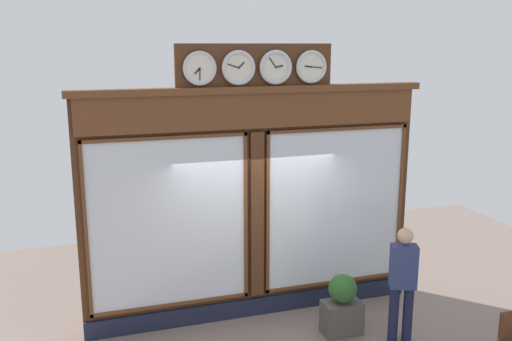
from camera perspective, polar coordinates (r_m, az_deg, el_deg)
name	(u,v)px	position (r m, az deg, el deg)	size (l,w,h in m)	color
shop_facade	(254,200)	(8.54, -0.26, -3.03)	(5.29, 0.42, 4.16)	#4C2B16
pedestrian	(403,280)	(8.23, 14.72, -10.71)	(0.41, 0.33, 1.69)	#191E38
planter_box	(342,317)	(8.55, 8.72, -14.57)	(0.56, 0.36, 0.49)	#4C4742
planter_shrub	(343,289)	(8.35, 8.82, -11.80)	(0.42, 0.42, 0.42)	#285623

